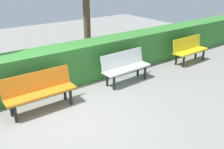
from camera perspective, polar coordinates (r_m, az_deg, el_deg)
ground_plane at (r=5.39m, az=-11.88°, el=-10.20°), size 20.34×20.34×0.00m
bench_yellow at (r=8.78m, az=17.66°, el=5.78°), size 1.42×0.48×0.86m
bench_white at (r=6.83m, az=3.11°, el=2.08°), size 1.48×0.51×0.86m
bench_orange at (r=5.66m, az=-16.63°, el=-3.42°), size 1.57×0.46×0.86m
hedge_row at (r=6.89m, az=-9.11°, el=2.51°), size 16.34×0.79×1.07m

